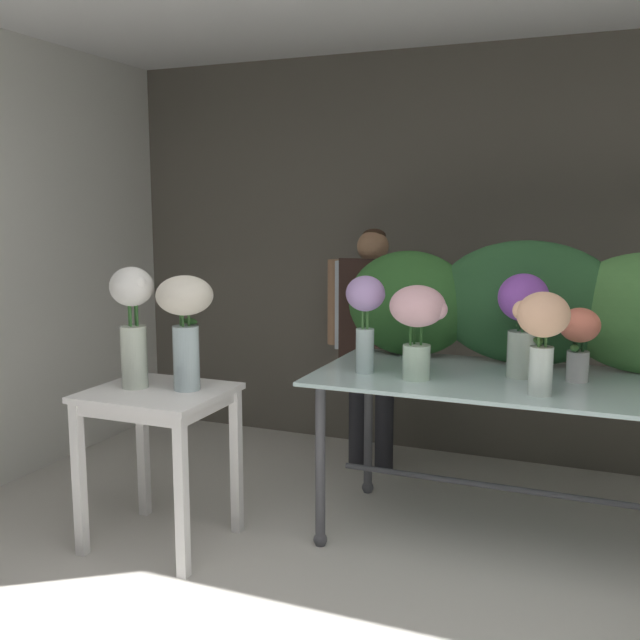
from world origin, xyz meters
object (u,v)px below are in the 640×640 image
side_table_white (159,413)px  vase_cream_lisianthus_tall (184,317)px  vase_white_roses_tall (133,318)px  display_table_glass (510,404)px  vase_coral_snapdragons (579,335)px  florist (372,323)px  vase_lilac_peonies (366,310)px  vase_violet_ranunculus (523,314)px  vase_blush_dahlias (418,319)px  vase_peach_carnations (542,328)px

side_table_white → vase_cream_lisianthus_tall: (0.13, 0.06, 0.48)m
vase_white_roses_tall → side_table_white: bearing=0.2°
display_table_glass → side_table_white: display_table_glass is taller
vase_coral_snapdragons → vase_cream_lisianthus_tall: vase_cream_lisianthus_tall is taller
florist → vase_cream_lisianthus_tall: 1.48m
florist → vase_white_roses_tall: florist is taller
florist → vase_lilac_peonies: 1.00m
vase_violet_ranunculus → vase_blush_dahlias: bearing=-152.8°
vase_coral_snapdragons → florist: bearing=150.1°
vase_violet_ranunculus → vase_coral_snapdragons: vase_violet_ranunculus is taller
vase_lilac_peonies → vase_cream_lisianthus_tall: (-0.78, -0.44, -0.02)m
vase_lilac_peonies → vase_peach_carnations: size_ratio=1.06×
vase_violet_ranunculus → vase_cream_lisianthus_tall: size_ratio=0.91×
vase_cream_lisianthus_tall → vase_lilac_peonies: bearing=29.3°
display_table_glass → vase_violet_ranunculus: 0.44m
vase_violet_ranunculus → vase_lilac_peonies: (-0.74, -0.20, 0.01)m
vase_lilac_peonies → vase_white_roses_tall: (-1.04, -0.50, -0.03)m
vase_coral_snapdragons → vase_blush_dahlias: size_ratio=0.78×
vase_lilac_peonies → side_table_white: bearing=-151.1°
vase_coral_snapdragons → vase_cream_lisianthus_tall: size_ratio=0.63×
vase_violet_ranunculus → vase_peach_carnations: 0.35m
florist → vase_blush_dahlias: (0.55, -0.98, 0.20)m
vase_peach_carnations → vase_blush_dahlias: bearing=171.4°
vase_white_roses_tall → vase_cream_lisianthus_tall: 0.26m
vase_lilac_peonies → display_table_glass: bearing=11.8°
side_table_white → display_table_glass: bearing=21.9°
vase_coral_snapdragons → vase_lilac_peonies: 1.02m
florist → vase_coral_snapdragons: 1.48m
vase_white_roses_tall → vase_violet_ranunculus: bearing=21.4°
side_table_white → vase_coral_snapdragons: size_ratio=2.23×
display_table_glass → vase_coral_snapdragons: size_ratio=5.34×
vase_coral_snapdragons → vase_blush_dahlias: vase_blush_dahlias is taller
display_table_glass → vase_cream_lisianthus_tall: bearing=-158.4°
display_table_glass → vase_lilac_peonies: (-0.70, -0.15, 0.45)m
display_table_glass → vase_white_roses_tall: size_ratio=3.17×
side_table_white → vase_violet_ranunculus: size_ratio=1.55×
display_table_glass → vase_lilac_peonies: bearing=-168.2°
vase_lilac_peonies → vase_cream_lisianthus_tall: bearing=-150.7°
side_table_white → vase_coral_snapdragons: 2.07m
vase_coral_snapdragons → vase_white_roses_tall: (-2.04, -0.70, 0.07)m
display_table_glass → vase_violet_ranunculus: (0.04, 0.05, 0.44)m
vase_white_roses_tall → vase_lilac_peonies: bearing=25.7°
vase_cream_lisianthus_tall → side_table_white: bearing=-154.0°
display_table_glass → vase_coral_snapdragons: vase_coral_snapdragons is taller
vase_cream_lisianthus_tall → vase_violet_ranunculus: bearing=22.7°
display_table_glass → florist: florist is taller
side_table_white → vase_blush_dahlias: 1.36m
display_table_glass → vase_cream_lisianthus_tall: 1.65m
florist → vase_white_roses_tall: (-0.76, -1.44, 0.19)m
vase_coral_snapdragons → vase_peach_carnations: size_ratio=0.77×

